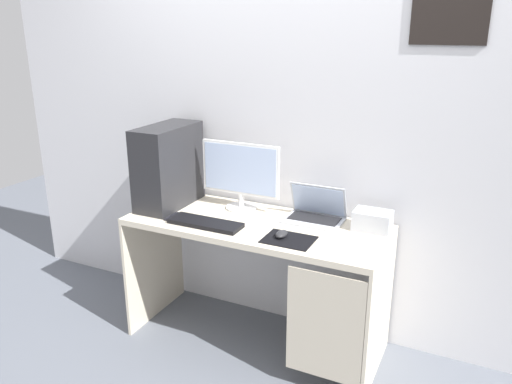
{
  "coord_description": "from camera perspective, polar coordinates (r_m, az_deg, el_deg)",
  "views": [
    {
      "loc": [
        1.15,
        -2.4,
        1.84
      ],
      "look_at": [
        0.0,
        0.0,
        0.95
      ],
      "focal_mm": 35.54,
      "sensor_mm": 36.0,
      "label": 1
    }
  ],
  "objects": [
    {
      "name": "mouse_left",
      "position": [
        2.66,
        2.9,
        -4.74
      ],
      "size": [
        0.06,
        0.1,
        0.03
      ],
      "primitive_type": "ellipsoid",
      "color": "#232326",
      "rests_on": "mousepad"
    },
    {
      "name": "desk",
      "position": [
        2.91,
        0.26,
        -6.44
      ],
      "size": [
        1.47,
        0.6,
        0.77
      ],
      "color": "beige",
      "rests_on": "ground_plane"
    },
    {
      "name": "projector",
      "position": [
        2.82,
        12.97,
        -3.15
      ],
      "size": [
        0.2,
        0.14,
        0.11
      ],
      "primitive_type": "cube",
      "color": "#B7BCC6",
      "rests_on": "desk"
    },
    {
      "name": "laptop",
      "position": [
        2.9,
        6.67,
        -2.39
      ],
      "size": [
        0.33,
        0.23,
        0.2
      ],
      "color": "#B7BCC6",
      "rests_on": "desk"
    },
    {
      "name": "mousepad",
      "position": [
        2.64,
        3.71,
        -5.37
      ],
      "size": [
        0.26,
        0.2,
        0.0
      ],
      "primitive_type": "cube",
      "color": "black",
      "rests_on": "desk"
    },
    {
      "name": "pc_tower",
      "position": [
        3.12,
        -9.83,
        2.9
      ],
      "size": [
        0.22,
        0.47,
        0.49
      ],
      "primitive_type": "cube",
      "color": "#232326",
      "rests_on": "desk"
    },
    {
      "name": "keyboard",
      "position": [
        2.84,
        -5.7,
        -3.51
      ],
      "size": [
        0.42,
        0.14,
        0.02
      ],
      "primitive_type": "cube",
      "color": "black",
      "rests_on": "desk"
    },
    {
      "name": "cell_phone",
      "position": [
        2.97,
        -9.1,
        -2.79
      ],
      "size": [
        0.07,
        0.13,
        0.01
      ],
      "primitive_type": "cube",
      "color": "black",
      "rests_on": "desk"
    },
    {
      "name": "monitor",
      "position": [
        3.01,
        -1.76,
        1.99
      ],
      "size": [
        0.5,
        0.19,
        0.41
      ],
      "color": "white",
      "rests_on": "desk"
    },
    {
      "name": "ground_plane",
      "position": [
        3.24,
        0.0,
        -16.26
      ],
      "size": [
        8.0,
        8.0,
        0.0
      ],
      "primitive_type": "plane",
      "color": "slate"
    },
    {
      "name": "wall_back",
      "position": [
        3.02,
        2.84,
        8.09
      ],
      "size": [
        4.0,
        0.05,
        2.6
      ],
      "color": "silver",
      "rests_on": "ground_plane"
    }
  ]
}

